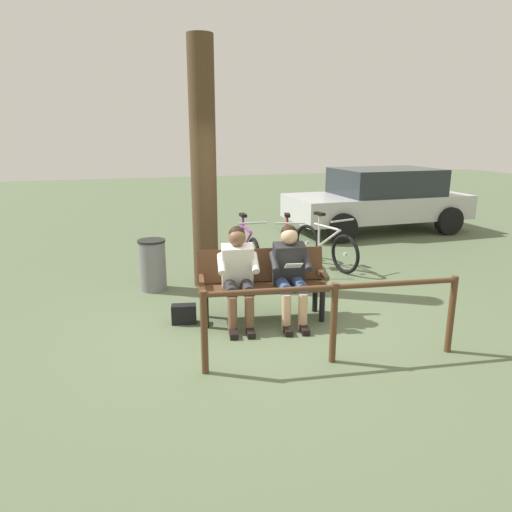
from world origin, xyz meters
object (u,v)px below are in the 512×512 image
object	(u,v)px
bench	(262,279)
tree_trunk	(203,167)
handbag	(184,314)
bicycle_red	(325,246)
bicycle_blue	(246,249)
person_companion	(238,272)
litter_bin	(153,265)
person_reading	(290,270)
bicycle_green	(288,249)
parked_car	(380,198)

from	to	relation	value
bench	tree_trunk	world-z (taller)	tree_trunk
handbag	bicycle_red	world-z (taller)	bicycle_red
bench	bicycle_blue	xyz separation A→B (m)	(-0.39, -2.16, -0.15)
bench	person_companion	xyz separation A→B (m)	(0.34, 0.11, 0.16)
handbag	bicycle_red	bearing A→B (deg)	-146.06
bicycle_blue	handbag	bearing A→B (deg)	-32.48
person_companion	litter_bin	size ratio (longest dim) A/B	1.57
bench	person_reading	bearing A→B (deg)	153.04
handbag	litter_bin	distance (m)	1.47
tree_trunk	litter_bin	distance (m)	1.63
tree_trunk	litter_bin	world-z (taller)	tree_trunk
bicycle_red	bicycle_green	distance (m)	0.69
bench	bicycle_green	world-z (taller)	bicycle_green
litter_bin	bench	bearing A→B (deg)	129.54
tree_trunk	person_reading	bearing A→B (deg)	112.91
bicycle_red	person_companion	bearing A→B (deg)	-61.19
litter_bin	bicycle_green	bearing A→B (deg)	-168.89
handbag	person_reading	bearing A→B (deg)	167.51
bicycle_blue	person_reading	bearing A→B (deg)	-1.38
person_reading	tree_trunk	xyz separation A→B (m)	(0.72, -1.71, 1.13)
tree_trunk	bicycle_blue	distance (m)	1.78
bench	bicycle_red	xyz separation A→B (m)	(-1.76, -1.92, -0.15)
litter_bin	parked_car	xyz separation A→B (m)	(-5.54, -2.91, 0.39)
person_reading	bicycle_red	world-z (taller)	person_reading
handbag	parked_car	xyz separation A→B (m)	(-5.29, -4.34, 0.65)
bicycle_green	parked_car	size ratio (longest dim) A/B	0.39
bench	bicycle_blue	distance (m)	2.20
person_companion	bicycle_red	world-z (taller)	person_companion
bicycle_green	parked_car	distance (m)	4.08
bicycle_green	parked_car	world-z (taller)	parked_car
bicycle_blue	person_companion	bearing A→B (deg)	-16.84
litter_bin	bicycle_blue	xyz separation A→B (m)	(-1.62, -0.66, -0.02)
bicycle_red	bench	bearing A→B (deg)	-57.81
bicycle_green	person_reading	bearing A→B (deg)	-3.79
person_companion	tree_trunk	distance (m)	1.97
bicycle_green	person_companion	bearing A→B (deg)	-18.36
person_reading	litter_bin	bearing A→B (deg)	-39.33
bench	handbag	bearing A→B (deg)	4.68
parked_car	bicycle_green	bearing A→B (deg)	36.35
bicycle_red	bicycle_green	world-z (taller)	same
person_reading	bicycle_red	size ratio (longest dim) A/B	0.73
handbag	tree_trunk	size ratio (longest dim) A/B	0.08
handbag	litter_bin	world-z (taller)	litter_bin
person_companion	litter_bin	xyz separation A→B (m)	(0.90, -1.61, -0.28)
bench	parked_car	size ratio (longest dim) A/B	0.39
handbag	litter_bin	xyz separation A→B (m)	(0.25, -1.42, 0.26)
tree_trunk	bicycle_green	bearing A→B (deg)	-163.36
handbag	litter_bin	bearing A→B (deg)	-80.14
bench	litter_bin	xyz separation A→B (m)	(1.23, -1.50, -0.12)
bench	tree_trunk	distance (m)	2.03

